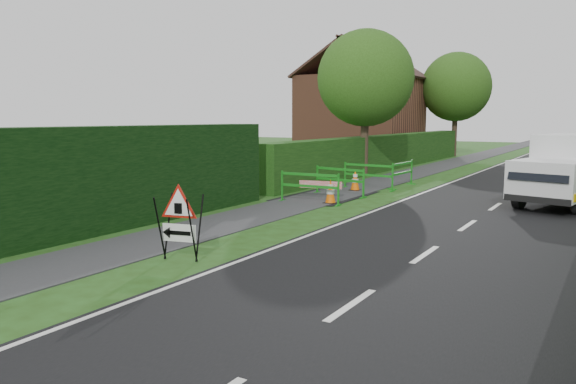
% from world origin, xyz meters
% --- Properties ---
extents(ground, '(120.00, 120.00, 0.00)m').
position_xyz_m(ground, '(0.00, 0.00, 0.00)').
color(ground, '#224012').
rests_on(ground, ground).
extents(road_surface, '(6.00, 90.00, 0.02)m').
position_xyz_m(road_surface, '(2.50, 35.00, 0.00)').
color(road_surface, black).
rests_on(road_surface, ground).
extents(footpath, '(2.00, 90.00, 0.02)m').
position_xyz_m(footpath, '(-3.00, 35.00, 0.01)').
color(footpath, '#2D2D30').
rests_on(footpath, ground).
extents(hedge_west_far, '(1.00, 24.00, 1.80)m').
position_xyz_m(hedge_west_far, '(-5.00, 22.00, 0.00)').
color(hedge_west_far, '#14380F').
rests_on(hedge_west_far, ground).
extents(house_west, '(7.50, 7.40, 7.88)m').
position_xyz_m(house_west, '(-10.00, 30.00, 2.90)').
color(house_west, brown).
rests_on(house_west, ground).
extents(tree_nw, '(4.40, 4.40, 6.70)m').
position_xyz_m(tree_nw, '(-4.60, 18.00, 4.48)').
color(tree_nw, '#2D2116').
rests_on(tree_nw, ground).
extents(tree_fw, '(4.80, 4.80, 7.24)m').
position_xyz_m(tree_fw, '(-4.60, 34.00, 4.83)').
color(tree_fw, '#2D2116').
rests_on(tree_fw, ground).
extents(triangle_sign, '(1.01, 1.01, 1.24)m').
position_xyz_m(triangle_sign, '(-1.36, 1.63, 0.86)').
color(triangle_sign, black).
rests_on(triangle_sign, ground).
extents(works_van, '(2.90, 5.07, 2.18)m').
position_xyz_m(works_van, '(4.35, 13.00, 1.16)').
color(works_van, silver).
rests_on(works_van, ground).
extents(traffic_cone_3, '(0.38, 0.38, 0.79)m').
position_xyz_m(traffic_cone_3, '(-2.14, 9.59, 0.39)').
color(traffic_cone_3, black).
rests_on(traffic_cone_3, ground).
extents(traffic_cone_4, '(0.38, 0.38, 0.79)m').
position_xyz_m(traffic_cone_4, '(-2.77, 12.90, 0.39)').
color(traffic_cone_4, black).
rests_on(traffic_cone_4, ground).
extents(ped_barrier_0, '(2.07, 0.41, 1.00)m').
position_xyz_m(ped_barrier_0, '(-2.72, 9.28, 0.63)').
color(ped_barrier_0, '#167B18').
rests_on(ped_barrier_0, ground).
extents(ped_barrier_1, '(2.09, 0.74, 1.00)m').
position_xyz_m(ped_barrier_1, '(-2.70, 11.43, 0.63)').
color(ped_barrier_1, '#167B18').
rests_on(ped_barrier_1, ground).
extents(ped_barrier_2, '(2.08, 0.52, 1.00)m').
position_xyz_m(ped_barrier_2, '(-2.49, 13.48, 0.63)').
color(ped_barrier_2, '#167B18').
rests_on(ped_barrier_2, ground).
extents(ped_barrier_3, '(0.42, 2.07, 1.00)m').
position_xyz_m(ped_barrier_3, '(-1.66, 14.93, 0.63)').
color(ped_barrier_3, '#167B18').
rests_on(ped_barrier_3, ground).
extents(redwhite_plank, '(1.48, 0.31, 0.25)m').
position_xyz_m(redwhite_plank, '(-3.01, 10.57, 0.00)').
color(redwhite_plank, red).
rests_on(redwhite_plank, ground).
extents(hatchback_car, '(2.70, 3.88, 1.23)m').
position_xyz_m(hatchback_car, '(3.00, 24.19, 0.61)').
color(hatchback_car, white).
rests_on(hatchback_car, ground).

